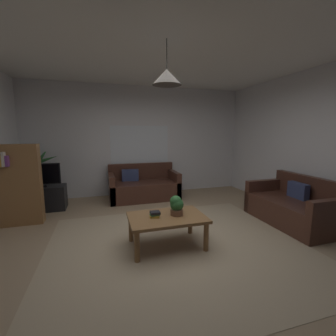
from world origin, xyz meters
name	(u,v)px	position (x,y,z in m)	size (l,w,h in m)	color
floor	(174,241)	(0.00, 0.00, -0.01)	(5.46, 5.61, 0.02)	#9E8466
rug	(178,247)	(0.00, -0.20, 0.00)	(3.55, 3.09, 0.01)	tan
wall_back	(140,141)	(0.00, 2.83, 1.37)	(5.58, 0.06, 2.74)	silver
wall_right	(325,145)	(2.76, 0.00, 1.37)	(0.06, 5.61, 2.74)	silver
ceiling	(175,42)	(0.00, 0.00, 2.75)	(5.46, 5.61, 0.02)	white
window_pane	(140,146)	(-0.01, 2.80, 1.25)	(1.48, 0.01, 1.01)	white
couch_under_window	(143,187)	(-0.02, 2.31, 0.27)	(1.63, 0.86, 0.82)	#47281E
couch_right_side	(294,208)	(2.24, 0.04, 0.27)	(0.86, 1.53, 0.82)	#47281E
coffee_table	(167,221)	(-0.14, -0.12, 0.37)	(1.06, 0.69, 0.44)	olive
book_on_table_0	(154,216)	(-0.31, -0.10, 0.45)	(0.12, 0.11, 0.02)	gold
book_on_table_1	(155,214)	(-0.31, -0.10, 0.48)	(0.12, 0.09, 0.02)	#387247
book_on_table_2	(155,213)	(-0.30, -0.10, 0.50)	(0.13, 0.12, 0.03)	black
remote_on_table_0	(178,212)	(0.06, -0.03, 0.45)	(0.05, 0.16, 0.02)	black
remote_on_table_1	(176,212)	(0.02, -0.02, 0.45)	(0.05, 0.16, 0.02)	black
potted_plant_on_table	(177,205)	(0.01, -0.10, 0.58)	(0.19, 0.20, 0.27)	brown
tv_stand	(42,198)	(-2.18, 2.05, 0.25)	(0.90, 0.44, 0.50)	black
tv	(40,175)	(-2.18, 2.03, 0.74)	(0.76, 0.16, 0.48)	black
potted_palm_corner	(38,179)	(-2.36, 2.57, 0.57)	(0.95, 0.83, 1.28)	brown
bookshelf_corner	(18,185)	(-2.37, 1.34, 0.71)	(0.70, 0.31, 1.40)	olive
pendant_lamp	(167,77)	(-0.14, -0.12, 2.29)	(0.38, 0.38, 0.55)	black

